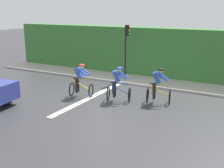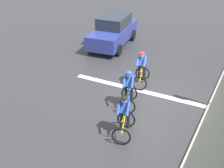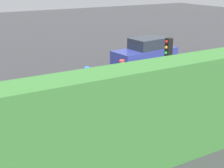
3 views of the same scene
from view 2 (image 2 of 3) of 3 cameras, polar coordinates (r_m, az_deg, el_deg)
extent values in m
plane|color=#333335|center=(13.85, 5.61, -2.05)|extent=(80.00, 80.00, 0.00)
cube|color=silver|center=(14.11, 6.11, -1.43)|extent=(7.00, 0.30, 0.01)
torus|color=black|center=(10.89, 1.65, -9.39)|extent=(0.67, 0.23, 0.68)
torus|color=black|center=(11.70, 2.56, -6.36)|extent=(0.67, 0.23, 0.68)
cylinder|color=gold|center=(11.14, 2.14, -6.79)|extent=(0.30, 0.97, 0.51)
cylinder|color=gold|center=(11.38, 2.42, -5.81)|extent=(0.04, 0.04, 0.55)
cylinder|color=gold|center=(10.94, 2.12, -5.77)|extent=(0.23, 0.70, 0.04)
cube|color=black|center=(11.21, 2.45, -4.57)|extent=(0.15, 0.24, 0.04)
cylinder|color=black|center=(10.67, 1.78, -6.94)|extent=(0.41, 0.14, 0.03)
cube|color=#2D51B7|center=(10.88, 2.30, -3.82)|extent=(0.40, 0.47, 0.57)
sphere|color=beige|center=(10.59, 2.19, -2.85)|extent=(0.20, 0.20, 0.20)
ellipsoid|color=black|center=(10.55, 2.19, -2.52)|extent=(0.30, 0.33, 0.14)
cylinder|color=black|center=(11.30, 2.93, -6.34)|extent=(0.12, 0.12, 0.74)
cylinder|color=black|center=(11.33, 1.72, -6.20)|extent=(0.12, 0.12, 0.74)
cylinder|color=#2D51B7|center=(10.59, 2.89, -4.49)|extent=(0.21, 0.48, 0.37)
cylinder|color=#2D51B7|center=(10.64, 1.19, -4.30)|extent=(0.21, 0.48, 0.37)
torus|color=black|center=(12.40, 2.70, -4.10)|extent=(0.66, 0.28, 0.68)
torus|color=black|center=(13.27, 3.12, -1.73)|extent=(0.66, 0.28, 0.68)
cylinder|color=#1E59B2|center=(12.70, 2.95, -1.92)|extent=(0.36, 0.95, 0.51)
cylinder|color=#1E59B2|center=(12.95, 3.08, -1.14)|extent=(0.04, 0.04, 0.55)
cylinder|color=#1E59B2|center=(12.52, 2.96, -0.95)|extent=(0.27, 0.69, 0.04)
cube|color=black|center=(12.81, 3.11, 0.01)|extent=(0.17, 0.24, 0.04)
cylinder|color=black|center=(12.23, 2.80, -1.88)|extent=(0.41, 0.17, 0.03)
cube|color=#2D51B7|center=(12.49, 3.06, 0.77)|extent=(0.42, 0.48, 0.57)
sphere|color=beige|center=(12.21, 3.03, 1.72)|extent=(0.20, 0.20, 0.20)
ellipsoid|color=#264CB2|center=(12.18, 3.04, 2.01)|extent=(0.32, 0.34, 0.14)
cylinder|color=black|center=(12.88, 3.56, -1.56)|extent=(0.12, 0.12, 0.74)
cylinder|color=black|center=(12.90, 2.50, -1.49)|extent=(0.12, 0.12, 0.74)
cylinder|color=#2D51B7|center=(12.20, 3.70, 0.32)|extent=(0.24, 0.48, 0.37)
cylinder|color=#2D51B7|center=(12.22, 2.20, 0.42)|extent=(0.24, 0.48, 0.37)
torus|color=black|center=(14.06, 4.92, 0.08)|extent=(0.67, 0.22, 0.68)
torus|color=black|center=(14.96, 5.49, 1.91)|extent=(0.67, 0.22, 0.68)
cylinder|color=gold|center=(14.39, 5.26, 1.90)|extent=(0.28, 0.97, 0.51)
cylinder|color=gold|center=(14.65, 5.43, 2.52)|extent=(0.04, 0.04, 0.55)
cylinder|color=gold|center=(14.23, 5.28, 2.80)|extent=(0.22, 0.70, 0.04)
cube|color=black|center=(14.53, 5.49, 3.56)|extent=(0.15, 0.24, 0.04)
cylinder|color=black|center=(13.92, 5.07, 2.08)|extent=(0.42, 0.13, 0.03)
cube|color=#2D51B7|center=(14.22, 5.43, 4.31)|extent=(0.39, 0.47, 0.57)
sphere|color=beige|center=(13.95, 5.40, 5.22)|extent=(0.20, 0.20, 0.20)
ellipsoid|color=red|center=(13.93, 5.41, 5.48)|extent=(0.30, 0.33, 0.14)
cylinder|color=black|center=(14.57, 5.84, 2.14)|extent=(0.12, 0.12, 0.74)
cylinder|color=black|center=(14.60, 4.90, 2.24)|extent=(0.12, 0.12, 0.74)
cylinder|color=#2D51B7|center=(13.92, 5.93, 3.98)|extent=(0.20, 0.49, 0.37)
cylinder|color=#2D51B7|center=(13.96, 4.63, 4.11)|extent=(0.20, 0.49, 0.37)
cube|color=navy|center=(18.76, 0.10, 8.94)|extent=(2.11, 4.25, 0.80)
cube|color=#262D38|center=(18.75, 0.38, 11.28)|extent=(1.71, 2.27, 0.66)
cylinder|color=black|center=(17.52, 1.16, 6.12)|extent=(0.28, 0.66, 0.64)
cylinder|color=black|center=(18.11, -3.83, 6.83)|extent=(0.28, 0.66, 0.64)
cylinder|color=black|center=(19.77, 3.72, 8.76)|extent=(0.28, 0.66, 0.64)
cylinder|color=black|center=(20.29, -0.82, 9.35)|extent=(0.28, 0.66, 0.64)
cube|color=#EAEACC|center=(16.80, -0.73, 6.88)|extent=(0.29, 0.11, 0.16)
cube|color=#EAEACC|center=(17.18, -3.92, 7.32)|extent=(0.29, 0.11, 0.16)
camera|label=1|loc=(16.73, -49.05, 9.62)|focal=46.28mm
camera|label=3|loc=(9.12, 85.97, -9.58)|focal=52.81mm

